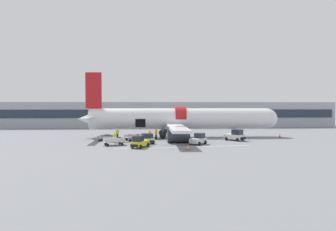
% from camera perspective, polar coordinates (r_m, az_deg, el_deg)
% --- Properties ---
extents(ground_plane, '(500.00, 500.00, 0.00)m').
position_cam_1_polar(ground_plane, '(45.46, -0.07, -5.10)').
color(ground_plane, slate).
extents(apron_marking_line, '(18.65, 2.74, 0.01)m').
position_cam_1_polar(apron_marking_line, '(40.23, 3.28, -6.03)').
color(apron_marking_line, silver).
rests_on(apron_marking_line, ground_plane).
extents(terminal_strip, '(88.78, 10.27, 6.36)m').
position_cam_1_polar(terminal_strip, '(78.59, -1.47, 0.22)').
color(terminal_strip, '#9EA3AD').
rests_on(terminal_strip, ground_plane).
extents(airplane, '(35.14, 30.85, 11.24)m').
position_cam_1_polar(airplane, '(52.53, 1.81, -0.76)').
color(airplane, silver).
rests_on(airplane, ground_plane).
extents(baggage_tug_lead, '(3.19, 3.33, 1.78)m').
position_cam_1_polar(baggage_tug_lead, '(48.63, 12.69, -3.78)').
color(baggage_tug_lead, silver).
rests_on(baggage_tug_lead, ground_plane).
extents(baggage_tug_mid, '(2.75, 2.93, 1.59)m').
position_cam_1_polar(baggage_tug_mid, '(43.13, 5.82, -4.60)').
color(baggage_tug_mid, silver).
rests_on(baggage_tug_mid, ground_plane).
extents(baggage_tug_rear, '(2.61, 2.98, 1.50)m').
position_cam_1_polar(baggage_tug_rear, '(43.87, -4.11, -4.52)').
color(baggage_tug_rear, white).
rests_on(baggage_tug_rear, ground_plane).
extents(baggage_tug_spare, '(2.53, 3.37, 1.59)m').
position_cam_1_polar(baggage_tug_spare, '(39.79, -5.42, -5.15)').
color(baggage_tug_spare, yellow).
rests_on(baggage_tug_spare, ground_plane).
extents(baggage_cart_loading, '(3.81, 2.75, 1.01)m').
position_cam_1_polar(baggage_cart_loading, '(47.83, -6.37, -4.16)').
color(baggage_cart_loading, '#B7BABF').
rests_on(baggage_cart_loading, ground_plane).
extents(baggage_cart_queued, '(3.58, 2.07, 0.92)m').
position_cam_1_polar(baggage_cart_queued, '(47.94, -11.57, -4.25)').
color(baggage_cart_queued, '#999BA0').
rests_on(baggage_cart_queued, ground_plane).
extents(baggage_cart_empty, '(3.83, 2.50, 1.10)m').
position_cam_1_polar(baggage_cart_empty, '(42.67, -10.17, -4.90)').
color(baggage_cart_empty, silver).
rests_on(baggage_cart_empty, ground_plane).
extents(ground_crew_loader_a, '(0.44, 0.61, 1.75)m').
position_cam_1_polar(ground_crew_loader_a, '(48.61, -2.28, -3.55)').
color(ground_crew_loader_a, black).
rests_on(ground_crew_loader_a, ground_plane).
extents(ground_crew_loader_b, '(0.54, 0.42, 1.54)m').
position_cam_1_polar(ground_crew_loader_b, '(45.24, -10.10, -4.13)').
color(ground_crew_loader_b, black).
rests_on(ground_crew_loader_b, ground_plane).
extents(ground_crew_driver, '(0.60, 0.44, 1.71)m').
position_cam_1_polar(ground_crew_driver, '(47.06, -3.48, -3.76)').
color(ground_crew_driver, '#2D2D33').
rests_on(ground_crew_driver, ground_plane).
extents(ground_crew_supervisor, '(0.58, 0.58, 1.81)m').
position_cam_1_polar(ground_crew_supervisor, '(49.69, -9.63, -3.42)').
color(ground_crew_supervisor, black).
rests_on(ground_crew_supervisor, ground_plane).
extents(suitcase_on_tarmac_upright, '(0.51, 0.36, 0.70)m').
position_cam_1_polar(suitcase_on_tarmac_upright, '(45.72, -8.79, -4.71)').
color(suitcase_on_tarmac_upright, '#1E2347').
rests_on(suitcase_on_tarmac_upright, ground_plane).
extents(safety_cone_nose, '(0.51, 0.51, 0.69)m').
position_cam_1_polar(safety_cone_nose, '(55.58, 20.51, -3.60)').
color(safety_cone_nose, black).
rests_on(safety_cone_nose, ground_plane).
extents(safety_cone_engine_left, '(0.62, 0.62, 0.58)m').
position_cam_1_polar(safety_cone_engine_left, '(37.67, 3.82, -6.18)').
color(safety_cone_engine_left, black).
rests_on(safety_cone_engine_left, ground_plane).
extents(safety_cone_wingtip, '(0.65, 0.65, 0.63)m').
position_cam_1_polar(safety_cone_wingtip, '(44.76, 4.85, -4.84)').
color(safety_cone_wingtip, black).
rests_on(safety_cone_wingtip, ground_plane).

